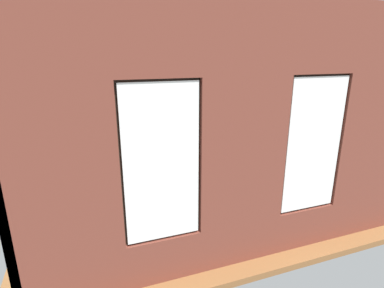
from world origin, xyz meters
TOP-DOWN VIEW (x-y plane):
  - ground_plane at (0.00, 0.00)m, footprint 6.26×5.56m
  - brick_wall_with_windows at (0.00, 2.40)m, footprint 5.66×0.30m
  - white_wall_right at (2.78, 0.20)m, footprint 0.10×4.56m
  - couch_by_window at (0.29, 1.75)m, footprint 1.71×0.87m
  - couch_left at (-2.13, 0.58)m, footprint 0.91×2.07m
  - coffee_table at (-0.05, -0.28)m, footprint 1.36×0.82m
  - cup_ceramic at (0.12, -0.39)m, footprint 0.09×0.09m
  - candle_jar at (-0.16, -0.16)m, footprint 0.08×0.08m
  - table_plant_small at (-0.43, -0.43)m, footprint 0.13×0.13m
  - remote_silver at (-0.05, -0.28)m, footprint 0.17×0.12m
  - remote_gray at (0.35, -0.16)m, footprint 0.10×0.18m
  - media_console at (2.48, -0.56)m, footprint 1.20×0.42m
  - tv_flatscreen at (2.48, -0.56)m, footprint 1.09×0.20m
  - papasan_chair at (-0.01, -1.52)m, footprint 1.00×1.00m
  - potted_plant_corner_far_left at (-2.28, 1.85)m, footprint 0.71×0.71m
  - potted_plant_mid_room_small at (-1.12, -0.58)m, footprint 0.28×0.28m
  - potted_plant_by_left_couch at (-1.73, -0.90)m, footprint 0.33×0.33m
  - potted_plant_between_couches at (-1.01, 1.71)m, footprint 0.95×0.97m
  - potted_plant_corner_near_left at (-2.28, -1.78)m, footprint 0.90×0.92m
  - potted_plant_foreground_right at (2.18, -1.73)m, footprint 0.51×0.51m
  - potted_plant_beside_window_right at (2.11, 1.84)m, footprint 0.86×0.90m

SIDE VIEW (x-z plane):
  - ground_plane at x=0.00m, z-range -0.10..0.00m
  - media_console at x=2.48m, z-range 0.00..0.45m
  - potted_plant_by_left_couch at x=-1.73m, z-range 0.06..0.58m
  - couch_left at x=-2.13m, z-range -0.07..0.73m
  - potted_plant_mid_room_small at x=-1.12m, z-range 0.08..0.58m
  - couch_by_window at x=0.29m, z-range -0.07..0.73m
  - coffee_table at x=-0.05m, z-range 0.16..0.59m
  - papasan_chair at x=-0.01m, z-range 0.10..0.76m
  - remote_silver at x=-0.05m, z-range 0.42..0.45m
  - remote_gray at x=0.35m, z-range 0.42..0.45m
  - cup_ceramic at x=0.12m, z-range 0.42..0.53m
  - candle_jar at x=-0.16m, z-range 0.42..0.54m
  - table_plant_small at x=-0.43m, z-range 0.43..0.64m
  - potted_plant_foreground_right at x=2.18m, z-range 0.11..1.00m
  - potted_plant_beside_window_right at x=2.11m, z-range 0.07..1.18m
  - potted_plant_between_couches at x=-1.01m, z-range -0.01..1.26m
  - potted_plant_corner_far_left at x=-2.28m, z-range 0.18..1.21m
  - potted_plant_corner_near_left at x=-2.28m, z-range -0.01..1.41m
  - tv_flatscreen at x=2.48m, z-range 0.45..1.20m
  - white_wall_right at x=2.78m, z-range 0.00..3.54m
  - brick_wall_with_windows at x=0.00m, z-range 0.00..3.54m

